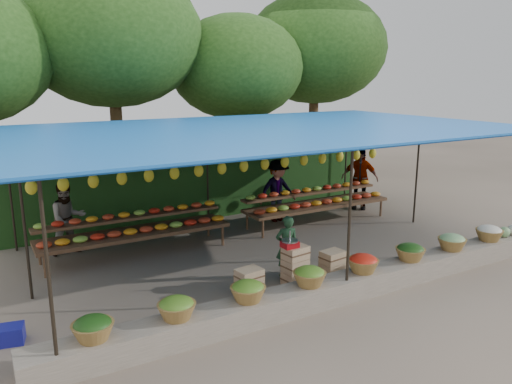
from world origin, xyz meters
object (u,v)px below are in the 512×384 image
blue_crate_back (8,335)px  vendor_seated (287,246)px  crate_counter (294,269)px  weighing_scale (290,243)px

blue_crate_back → vendor_seated: bearing=12.7°
crate_counter → weighing_scale: weighing_scale is taller
crate_counter → weighing_scale: 0.55m
vendor_seated → blue_crate_back: 5.04m
crate_counter → vendor_seated: 0.54m
weighing_scale → vendor_seated: bearing=62.8°
vendor_seated → blue_crate_back: (-5.01, -0.08, -0.49)m
weighing_scale → blue_crate_back: size_ratio=0.73×
vendor_seated → weighing_scale: bearing=80.9°
weighing_scale → crate_counter: bearing=-0.0°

